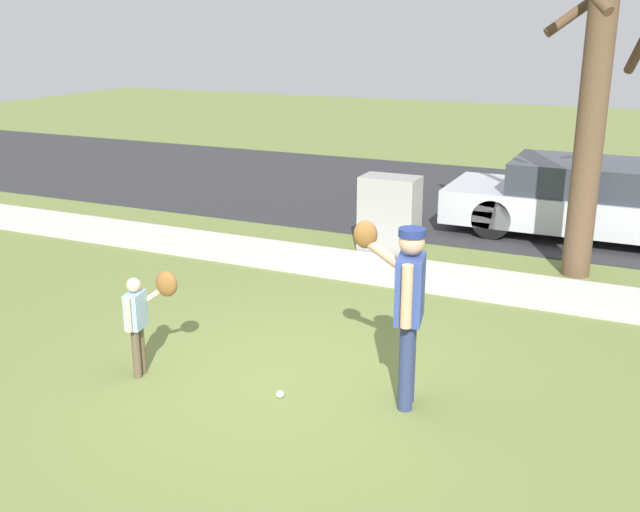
{
  "coord_description": "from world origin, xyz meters",
  "views": [
    {
      "loc": [
        3.01,
        -5.85,
        3.36
      ],
      "look_at": [
        -0.14,
        0.99,
        1.0
      ],
      "focal_mm": 41.86,
      "sensor_mm": 36.0,
      "label": 1
    }
  ],
  "objects_px": {
    "baseball": "(280,394)",
    "street_tree_near": "(596,82)",
    "utility_cabinet": "(390,215)",
    "parked_sedan_silver": "(592,200)",
    "person_adult": "(405,297)",
    "person_child": "(144,310)"
  },
  "relations": [
    {
      "from": "utility_cabinet",
      "to": "parked_sedan_silver",
      "type": "bearing_deg",
      "value": 38.8
    },
    {
      "from": "person_adult",
      "to": "street_tree_near",
      "type": "relative_size",
      "value": 0.34
    },
    {
      "from": "utility_cabinet",
      "to": "baseball",
      "type": "bearing_deg",
      "value": -82.29
    },
    {
      "from": "person_child",
      "to": "utility_cabinet",
      "type": "xyz_separation_m",
      "value": [
        0.77,
        4.94,
        -0.1
      ]
    },
    {
      "from": "person_adult",
      "to": "street_tree_near",
      "type": "bearing_deg",
      "value": -114.07
    },
    {
      "from": "person_child",
      "to": "utility_cabinet",
      "type": "relative_size",
      "value": 0.91
    },
    {
      "from": "person_adult",
      "to": "utility_cabinet",
      "type": "height_order",
      "value": "person_adult"
    },
    {
      "from": "baseball",
      "to": "parked_sedan_silver",
      "type": "bearing_deg",
      "value": 73.74
    },
    {
      "from": "baseball",
      "to": "street_tree_near",
      "type": "distance_m",
      "value": 5.93
    },
    {
      "from": "person_adult",
      "to": "person_child",
      "type": "xyz_separation_m",
      "value": [
        -2.49,
        -0.49,
        -0.36
      ]
    },
    {
      "from": "utility_cabinet",
      "to": "street_tree_near",
      "type": "height_order",
      "value": "street_tree_near"
    },
    {
      "from": "parked_sedan_silver",
      "to": "person_child",
      "type": "bearing_deg",
      "value": 64.03
    },
    {
      "from": "utility_cabinet",
      "to": "parked_sedan_silver",
      "type": "relative_size",
      "value": 0.26
    },
    {
      "from": "person_child",
      "to": "street_tree_near",
      "type": "xyz_separation_m",
      "value": [
        3.5,
        5.02,
        1.94
      ]
    },
    {
      "from": "parked_sedan_silver",
      "to": "street_tree_near",
      "type": "bearing_deg",
      "value": 91.05
    },
    {
      "from": "street_tree_near",
      "to": "parked_sedan_silver",
      "type": "relative_size",
      "value": 1.07
    },
    {
      "from": "baseball",
      "to": "street_tree_near",
      "type": "height_order",
      "value": "street_tree_near"
    },
    {
      "from": "utility_cabinet",
      "to": "parked_sedan_silver",
      "type": "distance_m",
      "value": 3.46
    },
    {
      "from": "person_child",
      "to": "utility_cabinet",
      "type": "distance_m",
      "value": 5.0
    },
    {
      "from": "person_adult",
      "to": "street_tree_near",
      "type": "height_order",
      "value": "street_tree_near"
    },
    {
      "from": "person_adult",
      "to": "parked_sedan_silver",
      "type": "relative_size",
      "value": 0.37
    },
    {
      "from": "baseball",
      "to": "parked_sedan_silver",
      "type": "xyz_separation_m",
      "value": [
        2.04,
        6.99,
        0.58
      ]
    }
  ]
}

